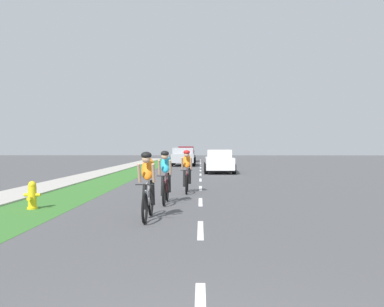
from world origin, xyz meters
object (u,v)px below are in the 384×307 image
Objects in this scene: cyclist_trailing at (165,176)px; pickup_silver at (183,157)px; sedan_white at (219,161)px; fire_hydrant_yellow at (32,195)px; cyclist_lead at (148,185)px; suv_maroon at (186,154)px; cyclist_distant at (187,171)px.

pickup_silver is (-0.53, 23.91, 0.02)m from cyclist_trailing.
fire_hydrant_yellow is at bearing -110.78° from sedan_white.
cyclist_lead is at bearing -93.97° from cyclist_trailing.
cyclist_lead is 0.37× the size of suv_maroon.
suv_maroon is at bearing 90.75° from cyclist_lead.
cyclist_lead is 1.00× the size of cyclist_trailing.
pickup_silver is at bearing 83.17° from fire_hydrant_yellow.
cyclist_distant is (0.72, 5.32, 0.00)m from cyclist_lead.
sedan_white is (2.27, 14.15, -0.04)m from cyclist_trailing.
cyclist_trailing is 34.65m from suv_maroon.
cyclist_lead reaches higher than fire_hydrant_yellow.
pickup_silver is at bearing 90.75° from cyclist_lead.
cyclist_lead is at bearing -89.25° from suv_maroon.
fire_hydrant_yellow is 3.68m from cyclist_lead.
cyclist_distant is at bearing -87.83° from suv_maroon.
cyclist_lead is 0.40× the size of sedan_white.
cyclist_distant is at bearing 78.90° from cyclist_trailing.
cyclist_lead is 26.49m from pickup_silver.
suv_maroon reaches higher than sedan_white.
cyclist_lead is 0.34× the size of pickup_silver.
pickup_silver is at bearing 105.96° from sedan_white.
fire_hydrant_yellow is 0.44× the size of cyclist_distant.
pickup_silver is at bearing -89.24° from suv_maroon.
suv_maroon reaches higher than pickup_silver.
cyclist_distant is (0.54, 2.75, 0.00)m from cyclist_trailing.
cyclist_distant is 0.34× the size of pickup_silver.
cyclist_trailing is 1.00× the size of cyclist_distant.
suv_maroon is at bearing 98.15° from sedan_white.
fire_hydrant_yellow is 16.32m from sedan_white.
suv_maroon is at bearing 91.11° from cyclist_trailing.
sedan_white is 10.16m from pickup_silver.
cyclist_distant is at bearing 43.50° from fire_hydrant_yellow.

